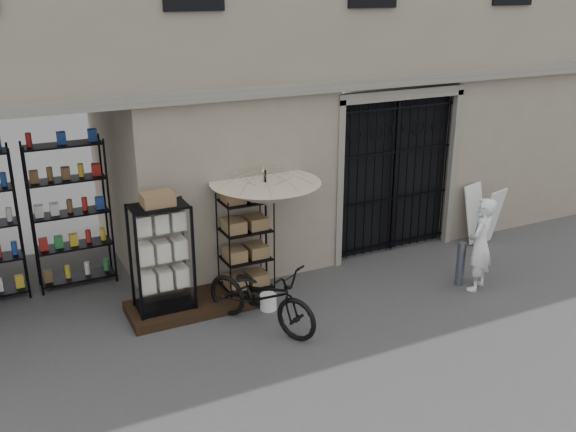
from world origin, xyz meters
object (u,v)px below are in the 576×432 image
display_cabinet (162,263)px  steel_bollard (461,264)px  market_umbrella (265,187)px  easel_sign (483,215)px  bicycle (261,326)px  wire_rack (246,247)px  white_bucket (268,302)px  shopkeeper (475,288)px

display_cabinet → steel_bollard: display_cabinet is taller
display_cabinet → market_umbrella: size_ratio=0.71×
market_umbrella → easel_sign: size_ratio=2.21×
bicycle → steel_bollard: bicycle is taller
bicycle → wire_rack: bearing=50.1°
market_umbrella → easel_sign: 4.80m
wire_rack → steel_bollard: bearing=-26.3°
display_cabinet → bicycle: (1.18, -0.95, -0.89)m
white_bucket → shopkeeper: bearing=-14.3°
market_umbrella → white_bucket: (-0.24, -0.59, -1.68)m
display_cabinet → market_umbrella: market_umbrella is taller
wire_rack → bicycle: bearing=-107.2°
market_umbrella → bicycle: (-0.56, -1.04, -1.81)m
market_umbrella → steel_bollard: market_umbrella is taller
display_cabinet → easel_sign: size_ratio=1.58×
shopkeeper → market_umbrella: bearing=-53.8°
display_cabinet → shopkeeper: bearing=-21.7°
shopkeeper → display_cabinet: bearing=-44.7°
display_cabinet → white_bucket: display_cabinet is taller
white_bucket → bicycle: bearing=-125.4°
wire_rack → market_umbrella: (0.34, -0.03, 0.96)m
wire_rack → shopkeeper: 3.93m
white_bucket → wire_rack: bearing=99.3°
market_umbrella → display_cabinet: bearing=-177.1°
market_umbrella → steel_bollard: (3.03, -1.23, -1.42)m
steel_bollard → easel_sign: size_ratio=0.68×
wire_rack → white_bucket: wire_rack is taller
white_bucket → steel_bollard: bearing=-11.0°
easel_sign → bicycle: bearing=175.6°
display_cabinet → bicycle: 1.76m
shopkeeper → easel_sign: bearing=-163.2°
wire_rack → bicycle: (-0.22, -1.07, -0.85)m
white_bucket → shopkeeper: size_ratio=0.16×
bicycle → easel_sign: easel_sign is taller
white_bucket → easel_sign: (4.89, 0.63, 0.46)m
bicycle → easel_sign: 5.35m
steel_bollard → market_umbrella: bearing=158.0°
steel_bollard → easel_sign: bearing=38.1°
wire_rack → market_umbrella: market_umbrella is taller
shopkeeper → bicycle: bearing=-35.6°
display_cabinet → white_bucket: bearing=-24.5°
steel_bollard → wire_rack: bearing=159.5°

